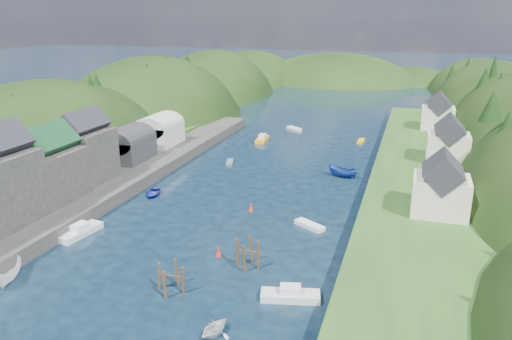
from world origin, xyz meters
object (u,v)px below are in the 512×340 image
(piling_cluster_far, at_px, (248,256))
(channel_buoy_near, at_px, (219,252))
(piling_cluster_near, at_px, (171,281))
(channel_buoy_far, at_px, (251,207))

(piling_cluster_far, xyz_separation_m, channel_buoy_near, (-4.15, 1.50, -0.93))
(piling_cluster_near, relative_size, channel_buoy_near, 3.29)
(channel_buoy_near, bearing_deg, channel_buoy_far, 93.27)
(piling_cluster_near, relative_size, piling_cluster_far, 0.91)
(piling_cluster_near, xyz_separation_m, channel_buoy_near, (1.71, 8.79, -0.76))
(piling_cluster_far, relative_size, channel_buoy_near, 3.60)
(piling_cluster_near, bearing_deg, channel_buoy_near, 79.01)
(channel_buoy_far, bearing_deg, piling_cluster_far, -72.90)
(piling_cluster_near, height_order, channel_buoy_far, piling_cluster_near)
(channel_buoy_near, distance_m, channel_buoy_far, 14.76)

